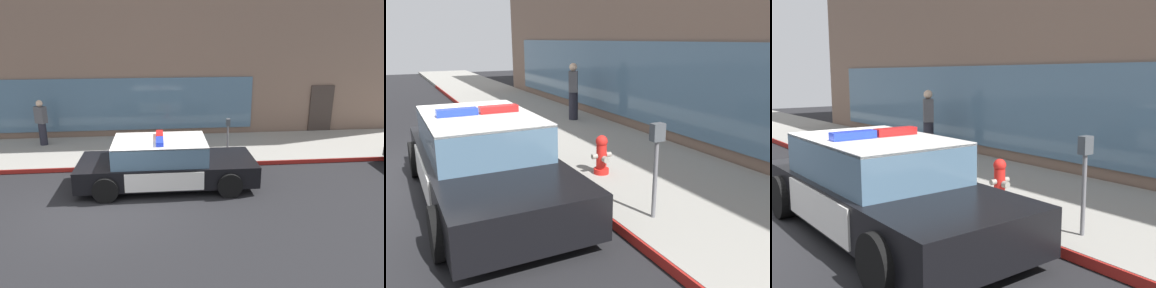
# 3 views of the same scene
# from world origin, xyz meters

# --- Properties ---
(ground) EXTENTS (48.00, 48.00, 0.00)m
(ground) POSITION_xyz_m (0.00, 0.00, 0.00)
(ground) COLOR black
(sidewalk) EXTENTS (48.00, 3.47, 0.15)m
(sidewalk) POSITION_xyz_m (0.00, 4.28, 0.07)
(sidewalk) COLOR gray
(sidewalk) RESTS_ON ground
(curb_red_paint) EXTENTS (28.80, 0.04, 0.14)m
(curb_red_paint) POSITION_xyz_m (0.00, 2.53, 0.08)
(curb_red_paint) COLOR maroon
(curb_red_paint) RESTS_ON ground
(storefront_building) EXTENTS (25.42, 10.94, 9.42)m
(storefront_building) POSITION_xyz_m (0.91, 11.49, 4.71)
(storefront_building) COLOR #7A6051
(storefront_building) RESTS_ON ground
(police_cruiser) EXTENTS (5.00, 2.11, 1.49)m
(police_cruiser) POSITION_xyz_m (1.76, 1.23, 0.68)
(police_cruiser) COLOR black
(police_cruiser) RESTS_ON ground
(fire_hydrant) EXTENTS (0.34, 0.39, 0.73)m
(fire_hydrant) POSITION_xyz_m (2.01, 3.34, 0.50)
(fire_hydrant) COLOR red
(fire_hydrant) RESTS_ON sidewalk
(pedestrian_on_sidewalk) EXTENTS (0.48, 0.42, 1.71)m
(pedestrian_on_sidewalk) POSITION_xyz_m (-2.74, 5.08, 1.01)
(pedestrian_on_sidewalk) COLOR #23232D
(pedestrian_on_sidewalk) RESTS_ON sidewalk
(parking_meter) EXTENTS (0.12, 0.18, 1.34)m
(parking_meter) POSITION_xyz_m (3.92, 3.07, 1.08)
(parking_meter) COLOR slate
(parking_meter) RESTS_ON sidewalk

